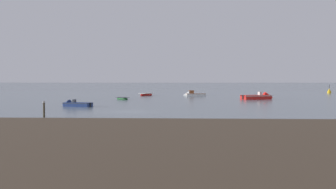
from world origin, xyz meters
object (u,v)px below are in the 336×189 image
Objects in this scene: rowboat_moored_2 at (146,95)px; rowboat_moored_3 at (122,99)px; motorboat_moored_1 at (74,105)px; motorboat_moored_5 at (192,95)px; motorboat_moored_2 at (260,98)px; channel_buoy at (329,91)px; mooring_post_left at (44,110)px.

rowboat_moored_3 is (-2.27, -17.25, -0.06)m from rowboat_moored_2.
rowboat_moored_2 is (5.35, 36.10, 0.01)m from motorboat_moored_1.
motorboat_moored_2 is at bearing 121.45° from motorboat_moored_5.
motorboat_moored_2 is (26.54, 20.91, 0.08)m from motorboat_moored_1.
channel_buoy is at bearing -159.94° from motorboat_moored_5.
motorboat_moored_2 is 1.25× the size of rowboat_moored_2.
motorboat_moored_5 is (9.58, -1.99, 0.06)m from rowboat_moored_2.
rowboat_moored_2 is 3.12× the size of mooring_post_left.
motorboat_moored_5 reaches higher than rowboat_moored_3.
rowboat_moored_2 is 46.33m from channel_buoy.
motorboat_moored_2 is at bearing -106.12° from rowboat_moored_2.
channel_buoy is at bearing -115.42° from motorboat_moored_1.
motorboat_moored_2 is 1.91× the size of rowboat_moored_3.
motorboat_moored_2 is at bearing -122.84° from rowboat_moored_3.
motorboat_moored_2 is 1.30× the size of motorboat_moored_5.
channel_buoy is at bearing 33.51° from motorboat_moored_2.
motorboat_moored_2 reaches higher than motorboat_moored_5.
motorboat_moored_2 is at bearing 55.42° from mooring_post_left.
motorboat_moored_5 is (-11.61, 13.20, -0.01)m from motorboat_moored_2.
motorboat_moored_1 is at bearing 132.85° from rowboat_moored_3.
motorboat_moored_2 is 23.55m from rowboat_moored_3.
rowboat_moored_3 is 19.32m from motorboat_moored_5.
mooring_post_left is at bearing 65.00° from motorboat_moored_5.
rowboat_moored_3 is at bearing 162.44° from motorboat_moored_2.
channel_buoy reaches higher than rowboat_moored_3.
channel_buoy is 1.45× the size of mooring_post_left.
rowboat_moored_3 is at bearing 87.46° from mooring_post_left.
mooring_post_left is at bearing -124.26° from channel_buoy.
rowboat_moored_3 is (-23.46, -2.06, -0.14)m from motorboat_moored_2.
motorboat_moored_1 is 33.79m from motorboat_moored_2.
mooring_post_left is at bearing 112.59° from motorboat_moored_1.
motorboat_moored_2 reaches higher than motorboat_moored_1.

